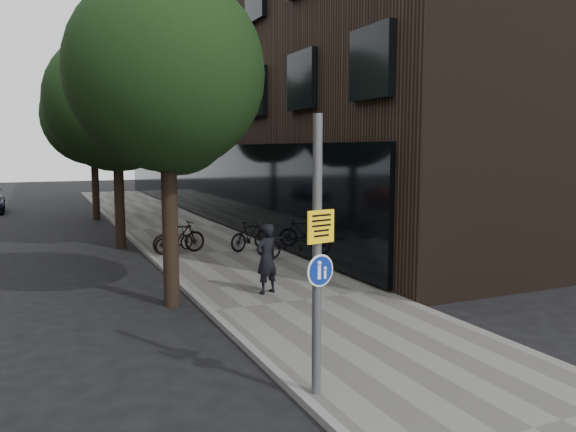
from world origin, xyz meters
TOP-DOWN VIEW (x-y plane):
  - ground at (0.00, 0.00)m, footprint 120.00×120.00m
  - sidewalk at (0.25, 10.00)m, footprint 4.50×60.00m
  - curb_edge at (-2.00, 10.00)m, footprint 0.15×60.00m
  - building_right_dark_brick at (8.50, 22.00)m, footprint 12.00×40.00m
  - street_tree_near at (-2.53, 4.64)m, footprint 4.40×4.40m
  - street_tree_mid at (-2.53, 13.14)m, footprint 5.00×5.00m
  - street_tree_far at (-2.53, 22.14)m, footprint 5.00×5.00m
  - signpost at (-1.80, -1.30)m, footprint 0.45×0.13m
  - pedestrian at (-0.34, 4.23)m, footprint 0.73×0.60m
  - parked_bike_facade_near at (2.00, 8.03)m, footprint 1.91×0.95m
  - parked_bike_facade_far at (1.33, 9.88)m, footprint 1.77×1.06m
  - parked_bike_curb_near at (-1.13, 10.73)m, footprint 1.66×1.14m
  - parked_bike_curb_far at (-1.06, 10.30)m, footprint 1.91×0.82m

SIDE VIEW (x-z plane):
  - ground at x=0.00m, z-range 0.00..0.00m
  - sidewalk at x=0.25m, z-range 0.00..0.12m
  - curb_edge at x=-2.00m, z-range 0.00..0.13m
  - parked_bike_curb_near at x=-1.13m, z-range 0.12..0.95m
  - parked_bike_facade_near at x=2.00m, z-range 0.12..1.08m
  - parked_bike_facade_far at x=1.33m, z-range 0.12..1.15m
  - parked_bike_curb_far at x=-1.06m, z-range 0.12..1.23m
  - pedestrian at x=-0.34m, z-range 0.12..1.83m
  - signpost at x=-1.80m, z-range 0.14..4.12m
  - street_tree_near at x=-2.53m, z-range 1.36..8.86m
  - street_tree_mid at x=-2.53m, z-range 1.21..9.01m
  - street_tree_far at x=-2.53m, z-range 1.21..9.01m
  - building_right_dark_brick at x=8.50m, z-range 0.00..18.00m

